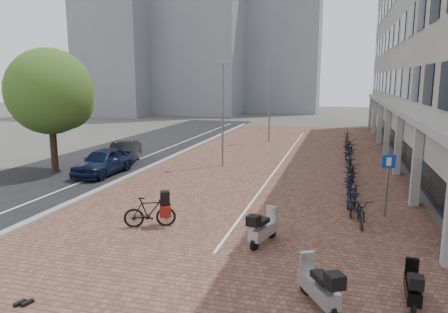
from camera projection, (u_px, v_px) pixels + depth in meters
ground at (182, 217)px, 16.04m from camera, size 140.00×140.00×0.00m
plaza_brick at (279, 161)px, 26.87m from camera, size 14.50×42.00×0.04m
street_asphalt at (125, 153)px, 29.79m from camera, size 8.00×50.00×0.03m
curb at (176, 155)px, 28.74m from camera, size 0.35×42.00×0.14m
lane_line at (151, 155)px, 29.26m from camera, size 0.12×44.00×0.00m
parking_line at (282, 161)px, 26.82m from camera, size 0.10×30.00×0.00m
bg_towers at (209, 21)px, 63.65m from camera, size 33.00×23.00×32.00m
car_navy at (103, 161)px, 23.09m from camera, size 1.84×4.38×1.48m
car_dark at (124, 153)px, 26.18m from camera, size 2.47×4.38×1.37m
hero_bike at (150, 212)px, 14.85m from camera, size 1.90×1.21×1.30m
shoes at (23, 304)px, 9.73m from camera, size 0.46×0.42×0.10m
scooter_front at (264, 227)px, 13.28m from camera, size 1.00×1.76×1.15m
scooter_mid at (413, 285)px, 9.71m from camera, size 0.54×1.45×0.98m
scooter_back at (318, 284)px, 9.58m from camera, size 1.33×1.71×1.16m
parking_sign at (388, 176)px, 15.67m from camera, size 0.50×0.20×2.45m
lamp_near at (222, 116)px, 24.89m from camera, size 0.12×0.12×6.15m
lamp_far at (269, 105)px, 34.55m from camera, size 0.12×0.12×6.30m
street_tree at (53, 94)px, 23.26m from camera, size 4.77×4.77×6.94m
bike_row at (350, 161)px, 24.36m from camera, size 1.16×21.44×1.05m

